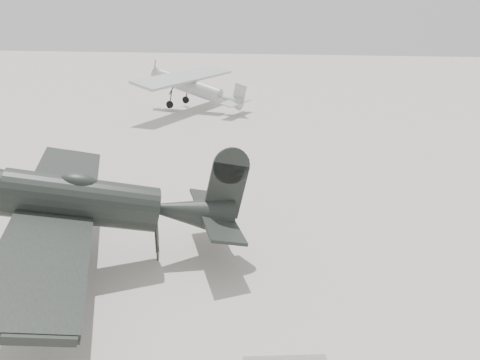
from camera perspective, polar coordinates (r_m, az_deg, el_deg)
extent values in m
plane|color=#A49C91|center=(18.41, -1.84, -6.06)|extent=(160.00, 160.00, 0.00)
cylinder|color=black|center=(15.77, -18.54, -2.64)|extent=(4.91, 3.22, 1.50)
cone|color=black|center=(15.81, -5.78, -1.40)|extent=(3.10, 2.37, 1.39)
ellipsoid|color=black|center=(15.57, -19.58, -0.45)|extent=(1.37, 1.13, 0.49)
cube|color=black|center=(16.00, -21.06, -4.09)|extent=(7.09, 12.67, 0.23)
cube|color=black|center=(15.93, -2.75, -0.95)|extent=(2.84, 4.59, 0.11)
cube|color=black|center=(15.66, -2.23, 2.21)|extent=(1.22, 0.60, 1.92)
cylinder|color=black|center=(15.43, -22.53, -11.31)|extent=(0.73, 0.44, 0.73)
cylinder|color=black|center=(17.96, -21.38, -6.64)|extent=(0.73, 0.44, 0.73)
cylinder|color=#333333|center=(15.09, -22.89, -8.97)|extent=(0.15, 0.15, 1.50)
cylinder|color=#333333|center=(17.66, -21.66, -4.56)|extent=(0.15, 0.15, 1.50)
cylinder|color=black|center=(16.16, -1.79, -2.57)|extent=(0.25, 0.17, 0.23)
cylinder|color=#9EA0A3|center=(40.91, -6.15, 11.32)|extent=(6.05, 2.98, 1.26)
cone|color=#9EA0A3|center=(38.93, -1.06, 11.00)|extent=(2.31, 1.71, 1.14)
cone|color=#9EA0A3|center=(42.77, -9.98, 11.51)|extent=(1.01, 1.34, 1.19)
cube|color=#9EA0A3|center=(43.04, -10.49, 11.53)|extent=(0.10, 0.17, 2.52)
cube|color=#9EA0A3|center=(41.06, -6.73, 12.33)|extent=(5.84, 12.66, 0.21)
cube|color=#9EA0A3|center=(38.66, -0.30, 11.02)|extent=(2.15, 4.02, 0.09)
cube|color=#9EA0A3|center=(38.50, -0.14, 12.11)|extent=(1.01, 0.40, 1.49)
cylinder|color=black|center=(40.67, -8.11, 8.70)|extent=(0.66, 0.34, 0.64)
cylinder|color=black|center=(42.73, -6.20, 9.32)|extent=(0.66, 0.34, 0.64)
cylinder|color=#333333|center=(40.55, -8.16, 9.60)|extent=(0.13, 0.13, 1.37)
cylinder|color=#333333|center=(42.61, -6.23, 10.18)|extent=(0.13, 0.13, 1.37)
cylinder|color=black|center=(38.62, 0.01, 10.41)|extent=(0.22, 0.14, 0.21)
cylinder|color=#333333|center=(16.19, -10.15, -7.43)|extent=(0.08, 0.08, 1.42)
cylinder|color=#333333|center=(16.77, -10.05, -6.41)|extent=(0.08, 0.08, 1.42)
cube|color=black|center=(16.41, -10.13, -6.40)|extent=(0.33, 0.96, 0.98)
cube|color=beige|center=(16.39, -10.27, -6.24)|extent=(0.22, 0.74, 0.20)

